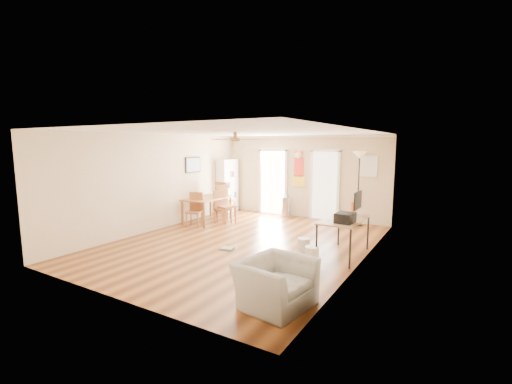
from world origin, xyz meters
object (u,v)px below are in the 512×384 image
Objects in this scene: bookshelf at (227,186)px; trash_can at (286,207)px; computer_desk at (344,237)px; wastebasket_b at (304,245)px; armchair at (276,283)px; dining_chair_near at (194,210)px; torchiere_lamp at (358,189)px; dining_chair_far at (226,199)px; wastebasket_a at (312,254)px; dining_chair_right_b at (223,207)px; dining_table at (207,210)px; dining_chair_right_a at (226,204)px; printer at (345,218)px.

bookshelf reaches higher than trash_can.
computer_desk is 0.87m from wastebasket_b.
armchair is at bearing -76.05° from wastebasket_b.
torchiere_lamp reaches higher than dining_chair_near.
dining_chair_far is 4.85m from wastebasket_a.
torchiere_lamp is 3.78m from wastebasket_a.
wastebasket_b is at bearing 127.98° from wastebasket_a.
dining_chair_right_b is 1.50× the size of trash_can.
dining_chair_right_a is at bearing 20.75° from dining_table.
dining_chair_right_b is 3.95m from torchiere_lamp.
dining_table is 1.36× the size of dining_chair_right_a.
wastebasket_a is (-0.53, -0.36, -0.74)m from printer.
bookshelf is 1.74× the size of armchair.
dining_chair_far is (-0.51, 0.84, 0.09)m from dining_chair_right_b.
dining_chair_far is at bearing -67.17° from bookshelf.
bookshelf is at bearing 142.74° from wastebasket_a.
trash_can is (1.66, 1.01, -0.25)m from dining_chair_far.
dining_chair_right_a reaches higher than trash_can.
computer_desk is (4.88, -2.66, -0.51)m from bookshelf.
dining_chair_right_a reaches higher than dining_chair_near.
trash_can reaches higher than wastebasket_b.
computer_desk is at bearing 164.14° from dining_chair_far.
computer_desk is (3.93, -1.10, -0.08)m from dining_chair_right_b.
printer is at bearing -8.54° from wastebasket_b.
torchiere_lamp is at bearing 105.13° from printer.
dining_chair_right_b is at bearing 4.94° from dining_table.
torchiere_lamp is at bearing 11.69° from armchair.
trash_can is at bearing -18.84° from dining_chair_right_a.
wastebasket_b is (1.98, -3.19, -0.16)m from trash_can.
wastebasket_a is (3.52, -1.84, -0.32)m from dining_chair_right_b.
computer_desk is at bearing -91.35° from dining_chair_right_b.
dining_chair_right_b is 3.03× the size of wastebasket_b.
dining_chair_right_a reaches higher than printer.
computer_desk is at bearing -92.30° from dining_chair_right_a.
torchiere_lamp is at bearing -158.14° from dining_chair_far.
trash_can is (1.15, 1.85, -0.16)m from dining_chair_right_b.
torchiere_lamp is (2.30, -0.01, 0.74)m from trash_can.
dining_chair_right_b is at bearing 152.41° from wastebasket_a.
bookshelf is 5.85m from printer.
wastebasket_b is at bearing -95.73° from torchiere_lamp.
dining_chair_near is 4.15m from wastebasket_a.
trash_can is 1.99× the size of wastebasket_a.
armchair reaches higher than trash_can.
torchiere_lamp is at bearing 13.95° from dining_chair_near.
dining_chair_right_a is 0.97× the size of dining_chair_far.
dining_chair_right_b is (0.95, -1.56, -0.42)m from bookshelf.
trash_can is at bearing -140.98° from dining_chair_far.
bookshelf is 5.06m from wastebasket_b.
trash_can is at bearing 38.52° from dining_chair_near.
bookshelf is 4.74× the size of printer.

